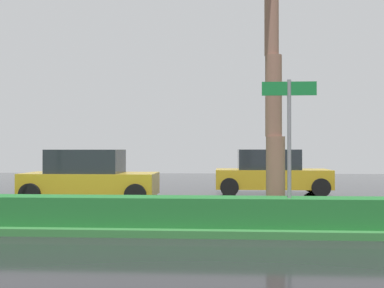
% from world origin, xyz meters
% --- Properties ---
extents(ground_plane, '(90.00, 42.00, 0.10)m').
position_xyz_m(ground_plane, '(0.00, 9.00, -0.05)').
color(ground_plane, black).
extents(median_strip, '(85.50, 4.00, 0.15)m').
position_xyz_m(median_strip, '(0.00, 8.00, 0.07)').
color(median_strip, '#2D6B33').
rests_on(median_strip, ground_plane).
extents(median_hedge, '(76.50, 0.70, 0.60)m').
position_xyz_m(median_hedge, '(0.00, 6.60, 0.45)').
color(median_hedge, '#1E6028').
rests_on(median_hedge, median_strip).
extents(street_name_sign, '(1.10, 0.08, 3.00)m').
position_xyz_m(street_name_sign, '(0.60, 6.53, 2.08)').
color(street_name_sign, slate).
rests_on(street_name_sign, median_strip).
extents(car_in_traffic_leading, '(4.30, 2.02, 1.72)m').
position_xyz_m(car_in_traffic_leading, '(-5.10, 11.95, 0.83)').
color(car_in_traffic_leading, '#B28C1E').
rests_on(car_in_traffic_leading, ground_plane).
extents(car_in_traffic_second, '(4.30, 2.02, 1.72)m').
position_xyz_m(car_in_traffic_second, '(1.11, 14.98, 0.83)').
color(car_in_traffic_second, '#B28C1E').
rests_on(car_in_traffic_second, ground_plane).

